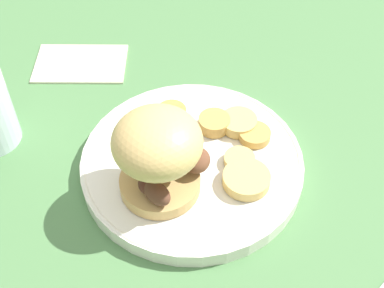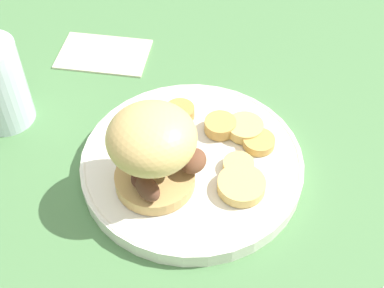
# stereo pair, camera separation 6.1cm
# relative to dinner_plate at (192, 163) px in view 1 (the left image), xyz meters

# --- Properties ---
(ground_plane) EXTENTS (4.00, 4.00, 0.00)m
(ground_plane) POSITION_rel_dinner_plate_xyz_m (0.00, 0.00, -0.01)
(ground_plane) COLOR #4C7A47
(dinner_plate) EXTENTS (0.26, 0.26, 0.02)m
(dinner_plate) POSITION_rel_dinner_plate_xyz_m (0.00, 0.00, 0.00)
(dinner_plate) COLOR white
(dinner_plate) RESTS_ON ground_plane
(sandwich) EXTENTS (0.12, 0.10, 0.11)m
(sandwich) POSITION_rel_dinner_plate_xyz_m (0.04, -0.03, 0.07)
(sandwich) COLOR tan
(sandwich) RESTS_ON dinner_plate
(potato_round_0) EXTENTS (0.04, 0.04, 0.01)m
(potato_round_0) POSITION_rel_dinner_plate_xyz_m (-0.06, -0.03, 0.02)
(potato_round_0) COLOR #BC8942
(potato_round_0) RESTS_ON dinner_plate
(potato_round_1) EXTENTS (0.05, 0.05, 0.01)m
(potato_round_1) POSITION_rel_dinner_plate_xyz_m (0.03, 0.07, 0.02)
(potato_round_1) COLOR #DBB766
(potato_round_1) RESTS_ON dinner_plate
(potato_round_2) EXTENTS (0.04, 0.04, 0.01)m
(potato_round_2) POSITION_rel_dinner_plate_xyz_m (-0.06, 0.05, 0.02)
(potato_round_2) COLOR #DBB766
(potato_round_2) RESTS_ON dinner_plate
(potato_round_3) EXTENTS (0.04, 0.04, 0.01)m
(potato_round_3) POSITION_rel_dinner_plate_xyz_m (0.00, 0.06, 0.01)
(potato_round_3) COLOR #DBB766
(potato_round_3) RESTS_ON dinner_plate
(potato_round_4) EXTENTS (0.04, 0.04, 0.02)m
(potato_round_4) POSITION_rel_dinner_plate_xyz_m (-0.05, 0.02, 0.02)
(potato_round_4) COLOR tan
(potato_round_4) RESTS_ON dinner_plate
(potato_round_5) EXTENTS (0.04, 0.04, 0.01)m
(potato_round_5) POSITION_rel_dinner_plate_xyz_m (-0.04, 0.07, 0.02)
(potato_round_5) COLOR tan
(potato_round_5) RESTS_ON dinner_plate
(napkin) EXTENTS (0.10, 0.14, 0.01)m
(napkin) POSITION_rel_dinner_plate_xyz_m (-0.18, -0.18, -0.01)
(napkin) COLOR beige
(napkin) RESTS_ON ground_plane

